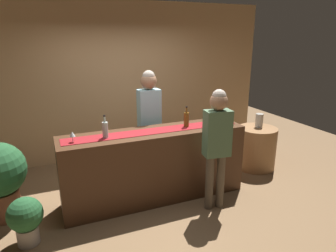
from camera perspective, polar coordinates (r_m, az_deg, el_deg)
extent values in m
plane|color=brown|center=(4.57, -2.46, -13.22)|extent=(10.00, 10.00, 0.00)
cube|color=tan|center=(5.84, -9.26, 8.34)|extent=(6.00, 0.12, 2.90)
cube|color=#472B19|center=(4.34, -2.55, -7.39)|extent=(2.59, 0.60, 1.02)
cube|color=maroon|center=(4.15, -2.64, -0.94)|extent=(2.47, 0.28, 0.01)
cylinder|color=#B2C6C1|center=(3.93, -11.80, -0.77)|extent=(0.07, 0.07, 0.21)
cylinder|color=#B2C6C1|center=(3.89, -11.92, 1.24)|extent=(0.03, 0.03, 0.08)
cylinder|color=black|center=(3.88, -11.96, 1.90)|extent=(0.03, 0.03, 0.02)
cylinder|color=brown|center=(4.33, 3.50, 1.18)|extent=(0.07, 0.07, 0.21)
cylinder|color=brown|center=(4.29, 3.53, 3.01)|extent=(0.03, 0.03, 0.08)
cylinder|color=black|center=(4.28, 3.54, 3.61)|extent=(0.03, 0.03, 0.02)
cylinder|color=silver|center=(4.70, 10.15, 0.89)|extent=(0.06, 0.06, 0.00)
cylinder|color=silver|center=(4.69, 10.18, 1.36)|extent=(0.01, 0.01, 0.08)
cone|color=silver|center=(4.67, 10.22, 2.18)|extent=(0.07, 0.07, 0.06)
cylinder|color=silver|center=(3.89, -17.52, -2.97)|extent=(0.06, 0.06, 0.00)
cylinder|color=silver|center=(3.88, -17.57, -2.42)|extent=(0.01, 0.01, 0.08)
cone|color=silver|center=(3.86, -17.66, -1.44)|extent=(0.07, 0.07, 0.06)
cylinder|color=#26262B|center=(4.94, -2.55, -5.43)|extent=(0.11, 0.11, 0.83)
cylinder|color=#26262B|center=(4.89, -4.31, -5.70)|extent=(0.11, 0.11, 0.83)
cube|color=#99D1E0|center=(4.68, -3.58, 2.92)|extent=(0.34, 0.20, 0.66)
sphere|color=#9E7051|center=(4.60, -3.69, 8.43)|extent=(0.25, 0.25, 0.25)
sphere|color=#AD9E8E|center=(4.59, -3.70, 9.28)|extent=(0.20, 0.20, 0.20)
cylinder|color=brown|center=(4.16, 7.84, -10.52)|extent=(0.11, 0.11, 0.77)
cylinder|color=brown|center=(4.22, 9.88, -10.20)|extent=(0.11, 0.11, 0.77)
cube|color=#4C6B4C|center=(3.93, 9.31, -1.38)|extent=(0.36, 0.24, 0.61)
sphere|color=#9E7051|center=(3.82, 9.60, 4.61)|extent=(0.23, 0.23, 0.23)
sphere|color=#AD9E8E|center=(3.81, 9.65, 5.54)|extent=(0.18, 0.18, 0.18)
cylinder|color=#996B42|center=(5.59, 16.33, -3.97)|extent=(0.68, 0.68, 0.74)
cylinder|color=#B7B2A8|center=(5.49, 16.88, 1.01)|extent=(0.13, 0.13, 0.24)
cylinder|color=brown|center=(4.56, -28.73, -12.81)|extent=(0.43, 0.43, 0.37)
cylinder|color=#9E9389|center=(3.97, -24.93, -18.23)|extent=(0.24, 0.24, 0.21)
sphere|color=#23562D|center=(3.83, -25.44, -14.87)|extent=(0.39, 0.39, 0.39)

